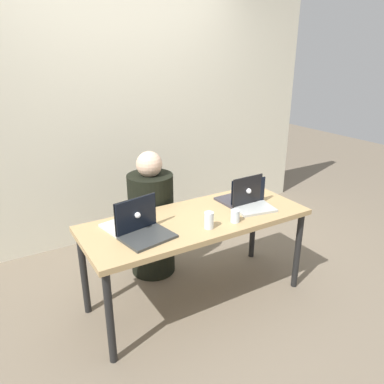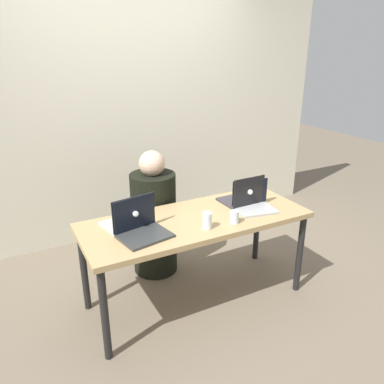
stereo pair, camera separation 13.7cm
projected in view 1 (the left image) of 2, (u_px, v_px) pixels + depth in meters
name	position (u px, v px, depth m)	size (l,w,h in m)	color
ground_plane	(196.00, 298.00, 3.00)	(12.00, 12.00, 0.00)	#716452
back_wall	(121.00, 117.00, 3.70)	(4.50, 0.10, 2.46)	beige
desk	(197.00, 226.00, 2.77)	(1.68, 0.66, 0.71)	tan
person_at_center	(152.00, 221.00, 3.20)	(0.43, 0.43, 1.10)	black
laptop_back_left	(130.00, 221.00, 2.56)	(0.35, 0.31, 0.24)	silver
laptop_front_right	(252.00, 202.00, 2.90)	(0.33, 0.27, 0.21)	#B2B6B2
laptop_back_right	(240.00, 196.00, 2.99)	(0.29, 0.29, 0.24)	#38353D
laptop_front_left	(143.00, 229.00, 2.46)	(0.36, 0.31, 0.25)	#333535
water_glass_center	(209.00, 221.00, 2.56)	(0.07, 0.07, 0.12)	white
water_glass_right	(235.00, 217.00, 2.66)	(0.06, 0.06, 0.09)	silver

